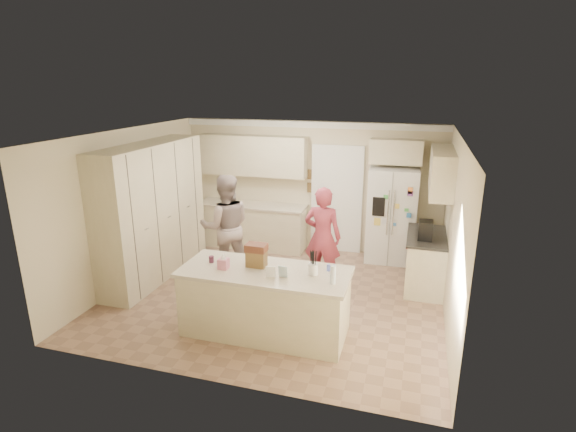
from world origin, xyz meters
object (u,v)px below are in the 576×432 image
(tissue_box, at_px, (223,264))
(dollhouse_body, at_px, (257,259))
(refrigerator, at_px, (391,215))
(teen_girl, at_px, (323,237))
(island_base, at_px, (265,303))
(teen_boy, at_px, (226,227))
(utensil_crock, at_px, (313,269))
(coffee_maker, at_px, (425,230))

(tissue_box, distance_m, dollhouse_body, 0.45)
(refrigerator, bearing_deg, teen_girl, -127.37)
(island_base, xyz_separation_m, teen_boy, (-1.26, 1.58, 0.48))
(tissue_box, height_order, teen_girl, teen_girl)
(utensil_crock, bearing_deg, teen_boy, 141.32)
(refrigerator, relative_size, island_base, 0.82)
(coffee_maker, bearing_deg, refrigerator, 115.67)
(island_base, bearing_deg, teen_boy, 128.61)
(island_base, bearing_deg, dollhouse_body, 146.31)
(refrigerator, bearing_deg, teen_boy, -151.93)
(utensil_crock, xyz_separation_m, teen_boy, (-1.91, 1.53, -0.08))
(coffee_maker, distance_m, tissue_box, 3.28)
(coffee_maker, height_order, island_base, coffee_maker)
(coffee_maker, height_order, teen_girl, teen_girl)
(coffee_maker, xyz_separation_m, dollhouse_body, (-2.20, -1.80, -0.03))
(teen_girl, bearing_deg, island_base, 78.10)
(refrigerator, height_order, teen_boy, teen_boy)
(refrigerator, height_order, utensil_crock, refrigerator)
(utensil_crock, bearing_deg, tissue_box, -172.87)
(utensil_crock, relative_size, tissue_box, 1.07)
(tissue_box, relative_size, teen_boy, 0.08)
(utensil_crock, relative_size, teen_boy, 0.08)
(dollhouse_body, bearing_deg, coffee_maker, 39.29)
(coffee_maker, xyz_separation_m, utensil_crock, (-1.40, -1.85, -0.07))
(utensil_crock, xyz_separation_m, dollhouse_body, (-0.80, 0.05, 0.04))
(coffee_maker, bearing_deg, island_base, -137.17)
(coffee_maker, relative_size, dollhouse_body, 1.15)
(refrigerator, relative_size, teen_girl, 1.05)
(teen_boy, xyz_separation_m, teen_girl, (1.69, 0.13, -0.06))
(coffee_maker, distance_m, teen_boy, 3.33)
(utensil_crock, height_order, teen_girl, teen_girl)
(tissue_box, bearing_deg, refrigerator, 58.50)
(tissue_box, relative_size, teen_girl, 0.08)
(dollhouse_body, height_order, teen_boy, teen_boy)
(island_base, distance_m, dollhouse_body, 0.62)
(utensil_crock, distance_m, teen_boy, 2.45)
(tissue_box, distance_m, teen_boy, 1.83)
(coffee_maker, xyz_separation_m, teen_girl, (-1.63, -0.19, -0.21))
(refrigerator, relative_size, dollhouse_body, 6.92)
(utensil_crock, distance_m, tissue_box, 1.21)
(coffee_maker, bearing_deg, teen_boy, -174.51)
(coffee_maker, xyz_separation_m, teen_boy, (-3.31, -0.32, -0.15))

